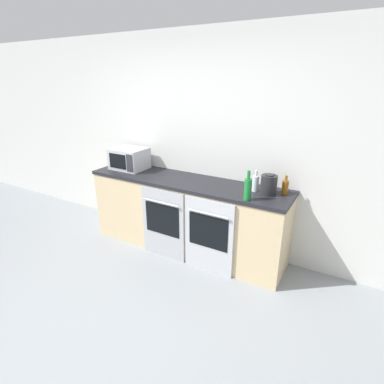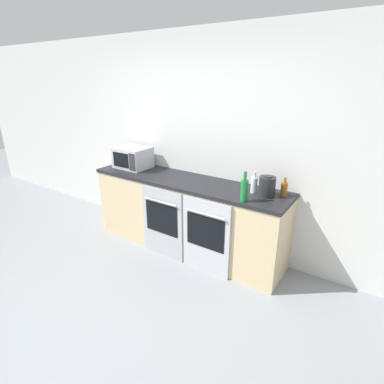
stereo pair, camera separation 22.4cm
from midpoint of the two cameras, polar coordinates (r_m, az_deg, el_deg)
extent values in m
plane|color=gray|center=(3.02, -21.14, -23.95)|extent=(16.00, 16.00, 0.00)
cube|color=silver|center=(3.74, -0.38, 9.10)|extent=(10.00, 0.06, 2.60)
cube|color=#D1B789|center=(3.76, -2.81, -4.70)|extent=(2.49, 0.58, 0.89)
cube|color=black|center=(3.58, -2.94, 1.99)|extent=(2.51, 0.60, 0.04)
cube|color=#A8AAAF|center=(3.61, -7.29, -6.13)|extent=(0.58, 0.03, 0.87)
cube|color=black|center=(3.57, -7.51, -5.24)|extent=(0.47, 0.01, 0.38)
cylinder|color=#A8AAAF|center=(3.46, -7.91, -2.02)|extent=(0.48, 0.02, 0.02)
cube|color=#B7BABF|center=(3.32, 1.25, -8.56)|extent=(0.58, 0.03, 0.87)
cube|color=black|center=(3.27, 1.10, -7.63)|extent=(0.47, 0.01, 0.38)
cylinder|color=#B7BABF|center=(3.15, 0.94, -4.18)|extent=(0.48, 0.02, 0.02)
cube|color=#B7BABF|center=(4.11, -13.40, 6.22)|extent=(0.45, 0.36, 0.28)
cube|color=black|center=(4.01, -15.59, 5.66)|extent=(0.27, 0.01, 0.19)
cube|color=#2D2D33|center=(3.87, -13.45, 5.33)|extent=(0.10, 0.01, 0.22)
cylinder|color=silver|center=(3.24, 10.06, 1.55)|extent=(0.07, 0.07, 0.17)
cylinder|color=silver|center=(3.20, 10.20, 3.52)|extent=(0.03, 0.03, 0.07)
cylinder|color=#19722D|center=(2.98, 8.45, 0.43)|extent=(0.07, 0.07, 0.22)
cylinder|color=#19722D|center=(2.93, 8.61, 3.23)|extent=(0.03, 0.03, 0.09)
cylinder|color=#8C5114|center=(3.23, 15.43, 0.83)|extent=(0.07, 0.07, 0.15)
cylinder|color=#8C5114|center=(3.20, 15.61, 2.53)|extent=(0.03, 0.03, 0.06)
cylinder|color=#232326|center=(3.17, 12.46, 1.32)|extent=(0.17, 0.17, 0.21)
cylinder|color=#262628|center=(3.14, 12.62, 3.19)|extent=(0.09, 0.09, 0.01)
camera|label=1|loc=(0.11, -91.79, -0.69)|focal=28.00mm
camera|label=2|loc=(0.11, 88.21, 0.69)|focal=28.00mm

